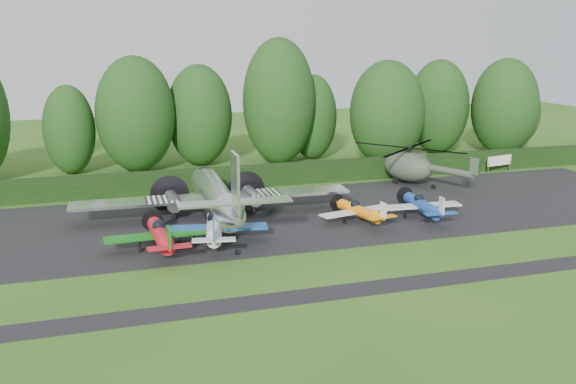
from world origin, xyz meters
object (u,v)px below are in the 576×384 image
object	(u,v)px
light_plane_red	(161,235)
light_plane_white	(214,227)
transport_plane	(217,197)
sign_board	(499,161)
light_plane_blue	(422,205)
light_plane_orange	(359,211)
helicopter	(409,164)

from	to	relation	value
light_plane_red	light_plane_white	distance (m)	3.81
transport_plane	sign_board	xyz separation A→B (m)	(32.13, 8.84, -0.73)
light_plane_white	light_plane_blue	size ratio (longest dim) A/B	1.11
light_plane_orange	light_plane_white	bearing A→B (deg)	-159.60
light_plane_red	sign_board	world-z (taller)	light_plane_red
transport_plane	light_plane_white	xyz separation A→B (m)	(-1.28, -5.41, -0.79)
helicopter	sign_board	world-z (taller)	helicopter
transport_plane	light_plane_blue	size ratio (longest dim) A/B	3.10
light_plane_white	light_plane_blue	distance (m)	17.15
light_plane_white	helicopter	bearing A→B (deg)	18.97
transport_plane	light_plane_red	bearing A→B (deg)	-132.28
light_plane_red	light_plane_orange	size ratio (longest dim) A/B	1.20
helicopter	light_plane_blue	bearing A→B (deg)	-87.87
light_plane_white	sign_board	xyz separation A→B (m)	(33.41, 14.25, 0.06)
transport_plane	light_plane_orange	xyz separation A→B (m)	(10.51, -3.73, -1.01)
transport_plane	helicopter	xyz separation A→B (m)	(20.48, 7.11, -0.01)
light_plane_blue	sign_board	size ratio (longest dim) A/B	2.16
transport_plane	sign_board	world-z (taller)	transport_plane
transport_plane	light_plane_blue	bearing A→B (deg)	-16.42
light_plane_red	helicopter	world-z (taller)	helicopter
transport_plane	sign_board	bearing A→B (deg)	13.50
light_plane_blue	sign_board	xyz separation A→B (m)	(16.32, 12.94, 0.17)
light_plane_orange	light_plane_blue	distance (m)	5.31
light_plane_blue	light_plane_orange	bearing A→B (deg)	171.78
light_plane_orange	sign_board	size ratio (longest dim) A/B	1.95
light_plane_red	helicopter	distance (m)	28.69
light_plane_white	light_plane_orange	world-z (taller)	light_plane_white
light_plane_red	helicopter	size ratio (longest dim) A/B	0.58
light_plane_red	light_plane_blue	xyz separation A→B (m)	(20.87, 1.84, -0.09)
transport_plane	helicopter	distance (m)	21.68
light_plane_blue	sign_board	world-z (taller)	light_plane_blue
light_plane_red	sign_board	distance (m)	40.02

